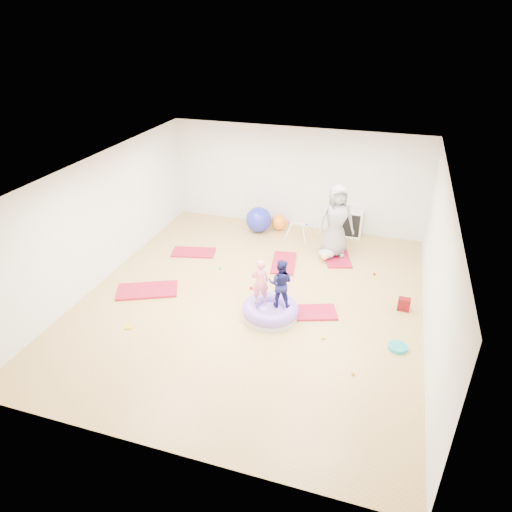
% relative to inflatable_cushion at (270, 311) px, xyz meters
% --- Properties ---
extents(room, '(7.01, 8.01, 2.81)m').
position_rel_inflatable_cushion_xyz_m(room, '(-0.54, 0.48, 1.26)').
color(room, tan).
rests_on(room, ground).
extents(gym_mat_front_left, '(1.44, 1.12, 0.05)m').
position_rel_inflatable_cushion_xyz_m(gym_mat_front_left, '(-2.84, 0.09, -0.11)').
color(gym_mat_front_left, '#BA2041').
rests_on(gym_mat_front_left, ground).
extents(gym_mat_mid_left, '(1.16, 0.76, 0.04)m').
position_rel_inflatable_cushion_xyz_m(gym_mat_mid_left, '(-2.61, 2.05, -0.12)').
color(gym_mat_mid_left, '#BA2041').
rests_on(gym_mat_mid_left, ground).
extents(gym_mat_center_back, '(0.72, 1.17, 0.05)m').
position_rel_inflatable_cushion_xyz_m(gym_mat_center_back, '(-0.28, 2.20, -0.12)').
color(gym_mat_center_back, '#BA2041').
rests_on(gym_mat_center_back, ground).
extents(gym_mat_right, '(1.20, 0.87, 0.04)m').
position_rel_inflatable_cushion_xyz_m(gym_mat_right, '(0.74, 0.34, -0.12)').
color(gym_mat_right, '#BA2041').
rests_on(gym_mat_right, ground).
extents(gym_mat_rear_right, '(0.90, 1.30, 0.05)m').
position_rel_inflatable_cushion_xyz_m(gym_mat_rear_right, '(0.90, 2.93, -0.11)').
color(gym_mat_rear_right, '#BA2041').
rests_on(gym_mat_rear_right, ground).
extents(inflatable_cushion, '(1.14, 1.14, 0.36)m').
position_rel_inflatable_cushion_xyz_m(inflatable_cushion, '(0.00, 0.00, 0.00)').
color(inflatable_cushion, silver).
rests_on(inflatable_cushion, ground).
extents(child_pink, '(0.42, 0.38, 0.97)m').
position_rel_inflatable_cushion_xyz_m(child_pink, '(-0.23, 0.03, 0.67)').
color(child_pink, pink).
rests_on(child_pink, inflatable_cushion).
extents(child_navy, '(0.52, 0.41, 1.02)m').
position_rel_inflatable_cushion_xyz_m(child_navy, '(0.18, 0.05, 0.70)').
color(child_navy, '#131547').
rests_on(child_navy, inflatable_cushion).
extents(adult_caregiver, '(1.05, 0.89, 1.83)m').
position_rel_inflatable_cushion_xyz_m(adult_caregiver, '(0.81, 2.97, 0.82)').
color(adult_caregiver, gray).
rests_on(adult_caregiver, gym_mat_rear_right).
extents(infant, '(0.40, 0.40, 0.23)m').
position_rel_inflatable_cushion_xyz_m(infant, '(0.66, 2.68, 0.03)').
color(infant, '#9AB0CF').
rests_on(infant, gym_mat_rear_right).
extents(ball_pit_balls, '(3.61, 3.89, 0.06)m').
position_rel_inflatable_cushion_xyz_m(ball_pit_balls, '(0.53, 0.94, -0.11)').
color(ball_pit_balls, green).
rests_on(ball_pit_balls, ground).
extents(exercise_ball_blue, '(0.71, 0.71, 0.71)m').
position_rel_inflatable_cushion_xyz_m(exercise_ball_blue, '(-1.41, 3.79, 0.21)').
color(exercise_ball_blue, '#2128A6').
rests_on(exercise_ball_blue, ground).
extents(exercise_ball_orange, '(0.44, 0.44, 0.44)m').
position_rel_inflatable_cushion_xyz_m(exercise_ball_orange, '(-0.89, 4.08, 0.08)').
color(exercise_ball_orange, orange).
rests_on(exercise_ball_orange, ground).
extents(infant_play_gym, '(0.63, 0.59, 0.48)m').
position_rel_inflatable_cushion_xyz_m(infant_play_gym, '(-0.27, 3.62, 0.18)').
color(infant_play_gym, white).
rests_on(infant_play_gym, ground).
extents(cube_shelf, '(0.73, 0.36, 0.73)m').
position_rel_inflatable_cushion_xyz_m(cube_shelf, '(1.00, 4.27, 0.23)').
color(cube_shelf, white).
rests_on(cube_shelf, ground).
extents(balance_disc, '(0.34, 0.34, 0.08)m').
position_rel_inflatable_cushion_xyz_m(balance_disc, '(2.49, -0.28, -0.10)').
color(balance_disc, teal).
rests_on(balance_disc, ground).
extents(backpack, '(0.25, 0.16, 0.28)m').
position_rel_inflatable_cushion_xyz_m(backpack, '(2.56, 1.04, -0.00)').
color(backpack, '#BA0B15').
rests_on(backpack, ground).
extents(yellow_toy, '(0.18, 0.18, 0.03)m').
position_rel_inflatable_cushion_xyz_m(yellow_toy, '(-2.54, -1.16, -0.13)').
color(yellow_toy, gold).
rests_on(yellow_toy, ground).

